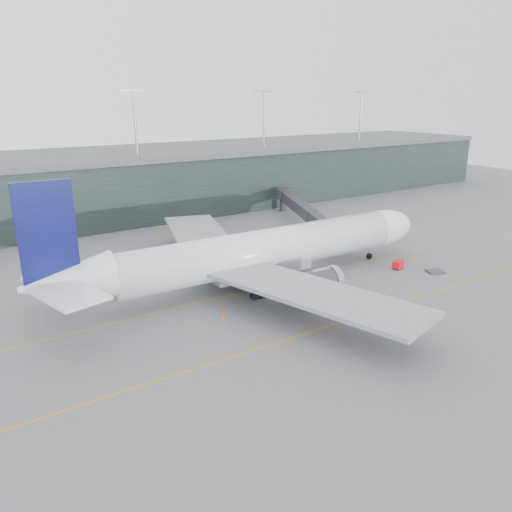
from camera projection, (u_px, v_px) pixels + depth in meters
ground at (226, 284)px, 77.77m from camera, size 320.00×320.00×0.00m
taxiline_a at (240, 292)px, 74.59m from camera, size 160.00×0.25×0.02m
taxiline_b at (308, 332)px, 61.91m from camera, size 160.00×0.25×0.02m
taxiline_lead_main at (196, 248)px, 96.25m from camera, size 0.25×60.00×0.02m
terminal at (105, 184)px, 121.41m from camera, size 240.00×36.00×29.00m
main_aircraft at (262, 251)px, 76.49m from camera, size 66.86×62.98×18.79m
jet_bridge at (292, 210)px, 108.38m from camera, size 17.67×43.52×5.83m
gse_cart at (398, 264)px, 84.61m from camera, size 2.29×1.81×1.37m
baggage_dolly at (435, 271)px, 83.02m from camera, size 3.41×3.13×0.28m
uld_a at (169, 267)px, 82.75m from camera, size 2.10×1.76×1.77m
uld_b at (172, 261)px, 85.51m from camera, size 2.47×2.24×1.85m
uld_c at (192, 261)px, 85.69m from camera, size 2.43×2.14×1.87m
cone_nose at (412, 257)px, 89.99m from camera, size 0.45×0.45×0.71m
cone_wing_stbd at (344, 312)px, 66.85m from camera, size 0.41×0.41×0.66m
cone_wing_port at (230, 254)px, 91.80m from camera, size 0.46×0.46×0.73m
cone_tail at (223, 316)px, 65.64m from camera, size 0.49×0.49×0.77m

